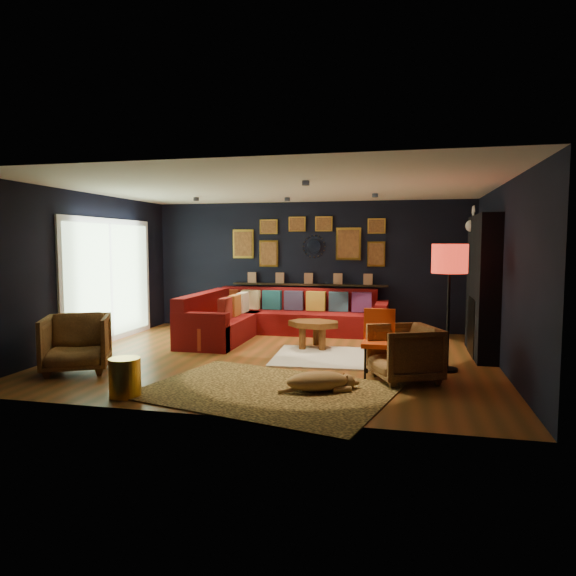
% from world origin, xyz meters
% --- Properties ---
extents(floor, '(6.50, 6.50, 0.00)m').
position_xyz_m(floor, '(0.00, 0.00, 0.00)').
color(floor, brown).
rests_on(floor, ground).
extents(room_walls, '(6.50, 6.50, 6.50)m').
position_xyz_m(room_walls, '(0.00, 0.00, 1.59)').
color(room_walls, black).
rests_on(room_walls, ground).
extents(sectional, '(3.41, 2.69, 0.86)m').
position_xyz_m(sectional, '(-0.61, 1.81, 0.32)').
color(sectional, maroon).
rests_on(sectional, ground).
extents(ledge, '(3.20, 0.12, 0.04)m').
position_xyz_m(ledge, '(0.00, 2.68, 0.92)').
color(ledge, black).
rests_on(ledge, room_walls).
extents(gallery_wall, '(3.15, 0.04, 1.02)m').
position_xyz_m(gallery_wall, '(-0.01, 2.72, 1.81)').
color(gallery_wall, gold).
rests_on(gallery_wall, room_walls).
extents(sunburst_mirror, '(0.47, 0.16, 0.47)m').
position_xyz_m(sunburst_mirror, '(0.10, 2.72, 1.70)').
color(sunburst_mirror, silver).
rests_on(sunburst_mirror, room_walls).
extents(fireplace, '(0.31, 1.60, 2.20)m').
position_xyz_m(fireplace, '(3.09, 0.90, 1.02)').
color(fireplace, black).
rests_on(fireplace, ground).
extents(deer_head, '(0.50, 0.28, 0.45)m').
position_xyz_m(deer_head, '(3.14, 1.40, 2.05)').
color(deer_head, white).
rests_on(deer_head, fireplace).
extents(sliding_door, '(0.06, 2.80, 2.20)m').
position_xyz_m(sliding_door, '(-3.22, 0.60, 1.10)').
color(sliding_door, white).
rests_on(sliding_door, ground).
extents(ceiling_spots, '(3.30, 2.50, 0.06)m').
position_xyz_m(ceiling_spots, '(-0.00, 0.80, 2.56)').
color(ceiling_spots, black).
rests_on(ceiling_spots, room_walls).
extents(shag_rug, '(2.16, 1.62, 0.03)m').
position_xyz_m(shag_rug, '(1.00, 0.16, 0.01)').
color(shag_rug, silver).
rests_on(shag_rug, ground).
extents(leopard_rug, '(3.25, 2.66, 0.02)m').
position_xyz_m(leopard_rug, '(0.32, -1.80, 0.01)').
color(leopard_rug, '#BF9247').
rests_on(leopard_rug, ground).
extents(coffee_table, '(0.97, 0.78, 0.44)m').
position_xyz_m(coffee_table, '(0.45, 0.74, 0.38)').
color(coffee_table, brown).
rests_on(coffee_table, shag_rug).
extents(pouf, '(0.56, 0.56, 0.37)m').
position_xyz_m(pouf, '(-1.30, 0.32, 0.21)').
color(pouf, '#A0291A').
rests_on(pouf, shag_rug).
extents(armchair_left, '(1.10, 1.07, 0.86)m').
position_xyz_m(armchair_left, '(-2.48, -1.44, 0.43)').
color(armchair_left, '#CC8341').
rests_on(armchair_left, ground).
extents(armchair_right, '(0.98, 1.00, 0.79)m').
position_xyz_m(armchair_right, '(1.92, -0.95, 0.40)').
color(armchair_right, '#CC8341').
rests_on(armchair_right, ground).
extents(gold_stool, '(0.36, 0.36, 0.45)m').
position_xyz_m(gold_stool, '(-1.22, -2.35, 0.22)').
color(gold_stool, gold).
rests_on(gold_stool, ground).
extents(orange_chair, '(0.42, 0.42, 0.89)m').
position_xyz_m(orange_chair, '(1.58, -0.74, 0.52)').
color(orange_chair, black).
rests_on(orange_chair, ground).
extents(floor_lamp, '(0.48, 0.48, 1.75)m').
position_xyz_m(floor_lamp, '(2.50, -0.29, 1.48)').
color(floor_lamp, black).
rests_on(floor_lamp, ground).
extents(dog, '(1.13, 0.87, 0.32)m').
position_xyz_m(dog, '(0.92, -1.69, 0.18)').
color(dog, '#B5784C').
rests_on(dog, leopard_rug).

